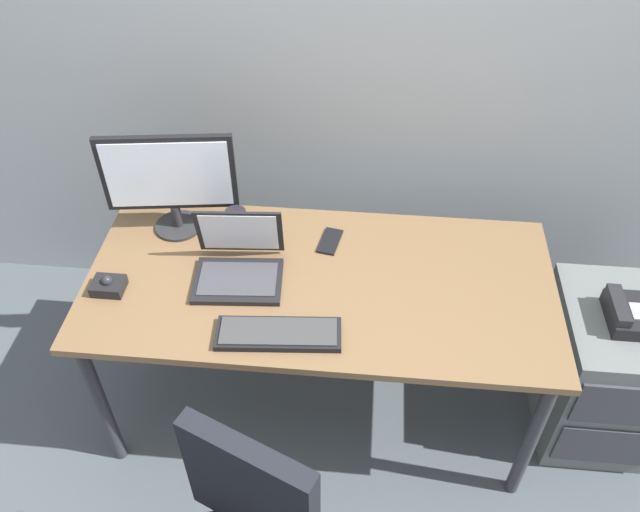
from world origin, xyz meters
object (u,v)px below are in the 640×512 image
(coffee_mug, at_px, (238,223))
(trackball_mouse, at_px, (108,285))
(keyboard, at_px, (279,334))
(laptop, at_px, (239,263))
(desk_phone, at_px, (630,314))
(monitor_main, at_px, (169,179))
(file_cabinet, at_px, (602,370))
(cell_phone, at_px, (330,241))

(coffee_mug, bearing_deg, trackball_mouse, -140.38)
(keyboard, bearing_deg, laptop, 123.17)
(desk_phone, bearing_deg, coffee_mug, 171.84)
(keyboard, bearing_deg, monitor_main, 132.55)
(file_cabinet, bearing_deg, keyboard, -166.53)
(desk_phone, xyz_separation_m, trackball_mouse, (-1.84, -0.12, 0.10))
(desk_phone, relative_size, laptop, 0.61)
(file_cabinet, xyz_separation_m, desk_phone, (-0.01, -0.02, 0.35))
(trackball_mouse, bearing_deg, cell_phone, 23.14)
(file_cabinet, distance_m, monitor_main, 1.83)
(file_cabinet, relative_size, keyboard, 1.51)
(coffee_mug, bearing_deg, keyboard, -65.22)
(monitor_main, distance_m, laptop, 0.41)
(cell_phone, bearing_deg, monitor_main, -172.39)
(keyboard, bearing_deg, cell_phone, 74.62)
(trackball_mouse, xyz_separation_m, cell_phone, (0.75, 0.32, -0.02))
(file_cabinet, relative_size, cell_phone, 4.45)
(file_cabinet, xyz_separation_m, keyboard, (-1.22, -0.29, 0.44))
(file_cabinet, xyz_separation_m, monitor_main, (-1.69, 0.21, 0.66))
(laptop, distance_m, cell_phone, 0.37)
(file_cabinet, distance_m, coffee_mug, 1.54)
(file_cabinet, distance_m, desk_phone, 0.35)
(desk_phone, bearing_deg, monitor_main, 172.23)
(file_cabinet, height_order, laptop, laptop)
(monitor_main, bearing_deg, desk_phone, -7.77)
(coffee_mug, bearing_deg, cell_phone, -1.44)
(file_cabinet, height_order, keyboard, keyboard)
(monitor_main, bearing_deg, cell_phone, -3.07)
(keyboard, distance_m, cell_phone, 0.49)
(file_cabinet, xyz_separation_m, trackball_mouse, (-1.85, -0.14, 0.45))
(desk_phone, height_order, monitor_main, monitor_main)
(trackball_mouse, relative_size, coffee_mug, 0.94)
(file_cabinet, distance_m, trackball_mouse, 1.91)
(desk_phone, bearing_deg, keyboard, -167.17)
(file_cabinet, xyz_separation_m, cell_phone, (-1.09, 0.18, 0.43))
(file_cabinet, height_order, cell_phone, cell_phone)
(file_cabinet, xyz_separation_m, laptop, (-1.41, -0.02, 0.48))
(desk_phone, bearing_deg, laptop, -179.97)
(monitor_main, xyz_separation_m, laptop, (0.28, -0.23, -0.18))
(monitor_main, distance_m, coffee_mug, 0.30)
(desk_phone, height_order, trackball_mouse, trackball_mouse)
(trackball_mouse, bearing_deg, coffee_mug, 39.62)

